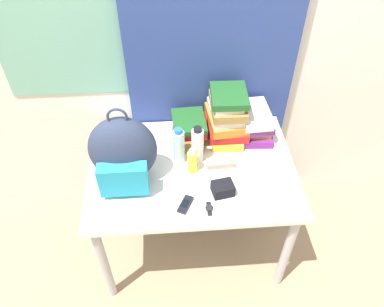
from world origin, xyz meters
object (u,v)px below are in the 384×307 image
at_px(sunscreen_bottle, 192,161).
at_px(camera_pouch, 223,189).
at_px(cell_phone, 185,204).
at_px(backpack, 123,152).
at_px(book_stack_center, 227,116).
at_px(sports_bottle, 197,145).
at_px(water_bottle, 179,146).
at_px(book_stack_left, 189,128).
at_px(sunglasses_case, 220,163).
at_px(wristwatch, 209,208).
at_px(book_stack_right, 253,123).

height_order(sunscreen_bottle, camera_pouch, sunscreen_bottle).
bearing_deg(cell_phone, camera_pouch, 19.37).
xyz_separation_m(backpack, book_stack_center, (0.56, 0.30, -0.04)).
height_order(sports_bottle, cell_phone, sports_bottle).
relative_size(backpack, sports_bottle, 1.93).
xyz_separation_m(water_bottle, sunscreen_bottle, (0.06, -0.08, -0.04)).
bearing_deg(sports_bottle, book_stack_left, 99.91).
distance_m(sunglasses_case, wristwatch, 0.30).
relative_size(cell_phone, sunglasses_case, 0.76).
bearing_deg(sports_bottle, wristwatch, -84.83).
xyz_separation_m(water_bottle, cell_phone, (0.02, -0.31, -0.10)).
height_order(sunglasses_case, wristwatch, sunglasses_case).
height_order(book_stack_center, cell_phone, book_stack_center).
bearing_deg(book_stack_right, backpack, -157.47).
height_order(book_stack_right, cell_phone, book_stack_right).
relative_size(backpack, water_bottle, 1.98).
relative_size(book_stack_right, sunscreen_bottle, 1.82).
bearing_deg(water_bottle, sports_bottle, -1.92).
relative_size(backpack, book_stack_right, 1.64).
distance_m(sports_bottle, wristwatch, 0.35).
height_order(cell_phone, wristwatch, cell_phone).
height_order(book_stack_left, sports_bottle, sports_bottle).
distance_m(sports_bottle, camera_pouch, 0.27).
relative_size(book_stack_right, cell_phone, 2.36).
bearing_deg(sunglasses_case, book_stack_left, 122.02).
height_order(backpack, sports_bottle, backpack).
xyz_separation_m(book_stack_center, camera_pouch, (-0.08, -0.43, -0.11)).
distance_m(book_stack_right, sunglasses_case, 0.34).
bearing_deg(water_bottle, book_stack_center, 33.90).
relative_size(book_stack_left, cell_phone, 2.45).
height_order(book_stack_left, book_stack_center, book_stack_center).
height_order(book_stack_right, camera_pouch, book_stack_right).
relative_size(book_stack_right, camera_pouch, 2.29).
height_order(backpack, water_bottle, backpack).
relative_size(book_stack_left, sports_bottle, 1.22).
height_order(sunglasses_case, camera_pouch, camera_pouch).
distance_m(sunscreen_bottle, camera_pouch, 0.22).
bearing_deg(wristwatch, book_stack_right, 59.76).
xyz_separation_m(sports_bottle, camera_pouch, (0.11, -0.24, -0.08)).
distance_m(backpack, book_stack_right, 0.78).
xyz_separation_m(water_bottle, sunglasses_case, (0.22, -0.06, -0.09)).
distance_m(cell_phone, wristwatch, 0.12).
bearing_deg(backpack, water_bottle, 21.14).
height_order(book_stack_right, wristwatch, book_stack_right).
bearing_deg(camera_pouch, book_stack_center, 80.08).
relative_size(book_stack_center, sports_bottle, 1.33).
bearing_deg(sunscreen_bottle, book_stack_center, 50.75).
xyz_separation_m(sports_bottle, sunscreen_bottle, (-0.04, -0.08, -0.04)).
bearing_deg(book_stack_center, sunglasses_case, -104.60).
bearing_deg(sunscreen_bottle, sunglasses_case, 8.44).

